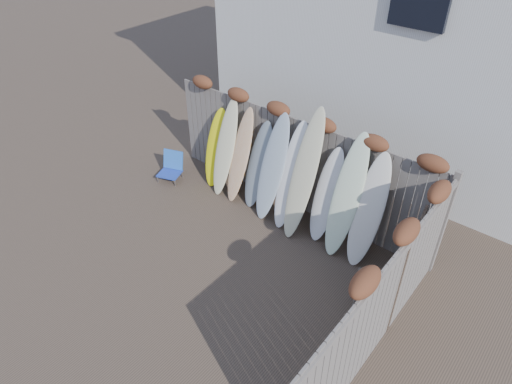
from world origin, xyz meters
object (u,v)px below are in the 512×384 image
Objects in this scene: wooden_crate at (372,294)px; lattice_panel at (406,269)px; surfboard_0 at (216,148)px; beach_chair at (171,167)px.

wooden_crate is 0.37× the size of lattice_panel.
surfboard_0 is (-4.71, 0.78, -0.00)m from lattice_panel.
lattice_panel is (0.33, 0.30, 0.55)m from wooden_crate.
beach_chair is at bearing 174.33° from wooden_crate.
beach_chair reaches higher than wooden_crate.
beach_chair is 0.36× the size of surfboard_0.
wooden_crate is at bearing -17.75° from surfboard_0.
beach_chair is 5.64m from lattice_panel.
lattice_panel is at bearing -13.34° from surfboard_0.
lattice_panel is 4.78m from surfboard_0.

